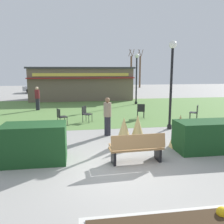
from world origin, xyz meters
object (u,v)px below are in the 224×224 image
Objects in this scene: lamppost_far at (137,73)px; cafe_chair_east at (86,113)px; cafe_chair_north at (195,111)px; lamppost_mid at (172,75)px; food_kiosk at (81,83)px; parked_car_west_slot at (41,88)px; tree_left_bg at (140,71)px; person_standing at (37,98)px; person_strolling at (107,116)px; park_bench at (137,148)px; tree_right_bg at (131,71)px; cafe_chair_west at (141,110)px; cafe_chair_center at (61,116)px.

lamppost_far reaches higher than cafe_chair_east.
lamppost_mid is at bearing -142.78° from cafe_chair_north.
parked_car_west_slot is at bearing 122.60° from food_kiosk.
person_standing is at bearing -122.49° from tree_left_bg.
cafe_chair_north is 26.38m from tree_left_bg.
park_bench is at bearing -24.63° from person_strolling.
food_kiosk is 5.88× the size of person_strolling.
park_bench reaches higher than cafe_chair_north.
person_standing is 0.28× the size of tree_right_bg.
lamppost_mid is at bearing 69.70° from person_strolling.
food_kiosk is 2.36× the size of parked_car_west_slot.
food_kiosk is 1.62× the size of tree_right_bg.
tree_left_bg is (9.22, 28.43, 1.87)m from person_strolling.
person_strolling reaches higher than cafe_chair_west.
cafe_chair_west is 24.47m from tree_right_bg.
park_bench is 6.97m from cafe_chair_west.
cafe_chair_west is at bearing -105.09° from tree_left_bg.
tree_left_bg is (13.33, 20.93, 1.87)m from person_standing.
tree_right_bg is (7.45, 27.24, 1.84)m from person_strolling.
tree_right_bg is at bearing 78.20° from cafe_chair_west.
cafe_chair_east is 6.27m from cafe_chair_north.
lamppost_far is 15.63m from parked_car_west_slot.
parked_car_west_slot is at bearing 162.23° from person_strolling.
cafe_chair_west is (1.98, 6.69, 0.05)m from park_bench.
lamppost_far is at bearing 125.59° from person_strolling.
cafe_chair_north is 0.21× the size of parked_car_west_slot.
lamppost_mid is at bearing -102.28° from tree_left_bg.
person_standing reaches higher than park_bench.
cafe_chair_east is 0.14× the size of tree_left_bg.
lamppost_mid reaches higher than park_bench.
person_strolling is at bearing -111.52° from lamppost_far.
food_kiosk is at bearing 136.53° from lamppost_far.
tree_right_bg reaches higher than cafe_chair_center.
cafe_chair_north is 5.95m from person_strolling.
parked_car_west_slot is at bearing 30.69° from person_standing.
person_strolling is (0.83, -2.89, 0.33)m from cafe_chair_east.
cafe_chair_east is 19.40m from parked_car_west_slot.
lamppost_mid reaches higher than cafe_chair_north.
cafe_chair_west is 0.21× the size of parked_car_west_slot.
tree_left_bg reaches higher than park_bench.
cafe_chair_north is 10.81m from person_standing.
parked_car_west_slot is (-1.73, 14.13, -0.22)m from person_standing.
tree_right_bg is (9.61, 24.99, 2.17)m from cafe_chair_center.
lamppost_far is 0.69× the size of tree_right_bg.
lamppost_mid is 0.69× the size of tree_right_bg.
cafe_chair_west is at bearing -65.53° from parked_car_west_slot.
tree_left_bg is at bearing 74.91° from cafe_chair_west.
parked_car_west_slot is at bearing -155.71° from tree_left_bg.
cafe_chair_east is at bearing -111.47° from tree_left_bg.
lamppost_mid is 13.63m from food_kiosk.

